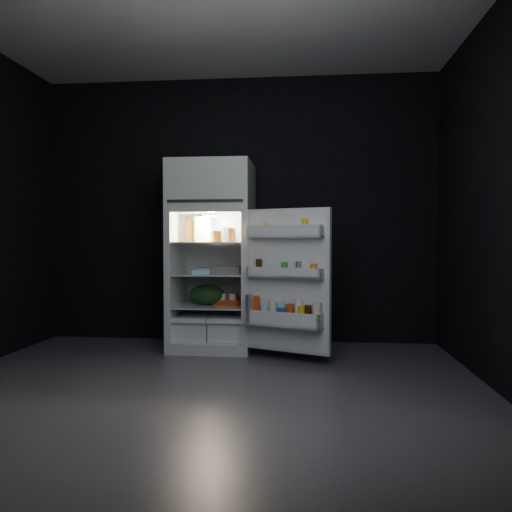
# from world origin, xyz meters

# --- Properties ---
(floor) EXTENTS (4.00, 3.40, 0.00)m
(floor) POSITION_xyz_m (0.00, 0.00, 0.00)
(floor) COLOR #4E4E53
(floor) RESTS_ON ground
(wall_back) EXTENTS (4.00, 0.00, 2.70)m
(wall_back) POSITION_xyz_m (0.00, 1.70, 1.35)
(wall_back) COLOR black
(wall_back) RESTS_ON ground
(wall_front) EXTENTS (4.00, 0.00, 2.70)m
(wall_front) POSITION_xyz_m (0.00, -1.70, 1.35)
(wall_front) COLOR black
(wall_front) RESTS_ON ground
(wall_right) EXTENTS (0.00, 3.40, 2.70)m
(wall_right) POSITION_xyz_m (2.00, 0.00, 1.35)
(wall_right) COLOR black
(wall_right) RESTS_ON ground
(refrigerator) EXTENTS (0.76, 0.71, 1.78)m
(refrigerator) POSITION_xyz_m (-0.20, 1.32, 0.96)
(refrigerator) COLOR silver
(refrigerator) RESTS_ON ground
(fridge_door) EXTENTS (0.74, 0.45, 1.22)m
(fridge_door) POSITION_xyz_m (0.53, 0.80, 0.68)
(fridge_door) COLOR silver
(fridge_door) RESTS_ON ground
(milk_jug) EXTENTS (0.19, 0.19, 0.24)m
(milk_jug) POSITION_xyz_m (-0.31, 1.32, 1.15)
(milk_jug) COLOR white
(milk_jug) RESTS_ON refrigerator
(mayo_jar) EXTENTS (0.15, 0.15, 0.14)m
(mayo_jar) POSITION_xyz_m (-0.10, 1.38, 1.10)
(mayo_jar) COLOR #1E3FA7
(mayo_jar) RESTS_ON refrigerator
(jam_jar) EXTENTS (0.10, 0.10, 0.13)m
(jam_jar) POSITION_xyz_m (-0.01, 1.25, 1.09)
(jam_jar) COLOR #301E0D
(jam_jar) RESTS_ON refrigerator
(amber_bottle) EXTENTS (0.09, 0.09, 0.22)m
(amber_bottle) POSITION_xyz_m (-0.44, 1.35, 1.14)
(amber_bottle) COLOR orange
(amber_bottle) RESTS_ON refrigerator
(small_carton) EXTENTS (0.08, 0.06, 0.10)m
(small_carton) POSITION_xyz_m (-0.10, 1.08, 1.08)
(small_carton) COLOR orange
(small_carton) RESTS_ON refrigerator
(egg_carton) EXTENTS (0.34, 0.19, 0.07)m
(egg_carton) POSITION_xyz_m (-0.06, 1.21, 0.76)
(egg_carton) COLOR gray
(egg_carton) RESTS_ON refrigerator
(pie) EXTENTS (0.29, 0.29, 0.04)m
(pie) POSITION_xyz_m (-0.27, 1.32, 0.75)
(pie) COLOR tan
(pie) RESTS_ON refrigerator
(flat_package) EXTENTS (0.19, 0.14, 0.04)m
(flat_package) POSITION_xyz_m (-0.28, 1.11, 0.75)
(flat_package) COLOR #97D4E9
(flat_package) RESTS_ON refrigerator
(wrapped_pkg) EXTENTS (0.11, 0.10, 0.05)m
(wrapped_pkg) POSITION_xyz_m (0.04, 1.44, 0.75)
(wrapped_pkg) COLOR beige
(wrapped_pkg) RESTS_ON refrigerator
(produce_bag) EXTENTS (0.35, 0.30, 0.20)m
(produce_bag) POSITION_xyz_m (-0.24, 1.25, 0.52)
(produce_bag) COLOR #193815
(produce_bag) RESTS_ON refrigerator
(yogurt_tray) EXTENTS (0.28, 0.21, 0.05)m
(yogurt_tray) POSITION_xyz_m (-0.03, 1.24, 0.45)
(yogurt_tray) COLOR red
(yogurt_tray) RESTS_ON refrigerator
(small_can_red) EXTENTS (0.08, 0.08, 0.09)m
(small_can_red) POSITION_xyz_m (0.01, 1.41, 0.47)
(small_can_red) COLOR red
(small_can_red) RESTS_ON refrigerator
(small_can_silver) EXTENTS (0.07, 0.07, 0.09)m
(small_can_silver) POSITION_xyz_m (-0.01, 1.41, 0.47)
(small_can_silver) COLOR silver
(small_can_silver) RESTS_ON refrigerator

